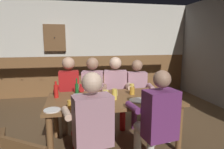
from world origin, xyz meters
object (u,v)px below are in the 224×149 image
Objects in this scene: bottle_0 at (77,88)px; table_candle at (116,93)px; person_4 at (91,123)px; person_3 at (137,89)px; pint_glass_5 at (161,90)px; plate_0 at (138,100)px; condiment_caddy at (78,96)px; dining_table at (113,104)px; pint_glass_3 at (106,96)px; person_0 at (69,90)px; pint_glass_0 at (132,87)px; bottle_1 at (56,91)px; pint_glass_6 at (70,105)px; pint_glass_4 at (114,94)px; pint_glass_2 at (95,93)px; wall_dart_cabinet at (55,38)px; plate_1 at (52,110)px; person_2 at (115,88)px; pint_glass_1 at (132,91)px; person_1 at (93,89)px; person_5 at (157,118)px.

table_candle is at bearing -18.74° from bottle_0.
person_4 is at bearing -119.29° from table_candle.
person_3 is 8.32× the size of pint_glass_5.
person_3 is 0.96m from plate_0.
plate_0 is at bearing -22.01° from condiment_caddy.
dining_table is 0.19m from table_candle.
pint_glass_3 is (-0.75, -0.84, 0.15)m from person_3.
pint_glass_0 is at bearing 162.98° from person_0.
dining_table is 0.86m from bottle_1.
pint_glass_6 reaches higher than condiment_caddy.
pint_glass_4 reaches higher than pint_glass_5.
person_3 is at bearing 47.13° from table_candle.
dining_table is 0.31m from pint_glass_2.
pint_glass_3 is 0.16m from pint_glass_4.
wall_dart_cabinet is (-0.88, 2.89, 0.82)m from pint_glass_3.
bottle_1 is at bearing 175.71° from table_candle.
plate_0 reaches higher than dining_table.
plate_1 is 3.24m from wall_dart_cabinet.
person_4 is 15.62× the size of table_candle.
plate_1 is (-0.43, 0.36, 0.04)m from person_4.
pint_glass_1 is (0.13, -0.60, 0.09)m from person_2.
person_3 is at bearing -169.75° from person_1.
dining_table is at bearing 131.82° from person_0.
pint_glass_4 is at bearing 28.16° from pint_glass_3.
plate_1 is at bearing -176.30° from pint_glass_6.
person_3 reaches higher than plate_1.
pint_glass_5 is (0.90, 0.17, -0.01)m from pint_glass_3.
pint_glass_1 is 1.10× the size of pint_glass_6.
table_candle is at bearing 50.12° from person_4.
person_4 is at bearing 172.24° from person_5.
person_5 is (0.17, -1.43, -0.01)m from person_2.
dining_table is 1.52× the size of person_5.
person_3 is 0.99m from pint_glass_4.
table_candle is 0.20m from pint_glass_4.
plate_1 is 1.45m from pint_glass_0.
pint_glass_5 is at bearing 27.33° from plate_0.
person_2 is at bearing -59.41° from wall_dart_cabinet.
person_1 is 15.70× the size of table_candle.
pint_glass_0 is at bearing 44.53° from pint_glass_3.
pint_glass_1 is 0.86× the size of pint_glass_5.
person_2 is 0.93m from plate_0.
pint_glass_0 is (0.64, -0.32, 0.09)m from person_1.
pint_glass_5 is at bearing 13.73° from plate_1.
person_5 is 5.13× the size of plate_0.
plate_0 is at bearing 107.44° from person_2.
pint_glass_2 is at bearing -153.40° from pint_glass_0.
person_3 is 1.14m from pint_glass_3.
plate_0 is 1.69× the size of pint_glass_5.
pint_glass_6 is at bearing -164.77° from pint_glass_5.
pint_glass_6 is at bearing 91.58° from person_0.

